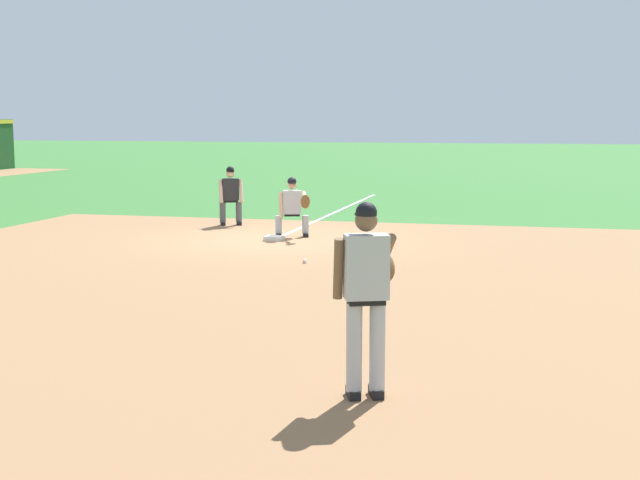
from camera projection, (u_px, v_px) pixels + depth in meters
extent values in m
plane|color=#336B2D|center=(274.00, 240.00, 19.35)|extent=(160.00, 160.00, 0.00)
cube|color=#936B47|center=(302.00, 288.00, 13.86)|extent=(18.00, 18.00, 0.01)
cube|color=white|center=(336.00, 212.00, 25.10)|extent=(11.97, 0.10, 0.00)
cube|color=white|center=(274.00, 238.00, 19.34)|extent=(0.38, 0.38, 0.09)
sphere|color=white|center=(305.00, 261.00, 16.24)|extent=(0.07, 0.07, 0.07)
cube|color=black|center=(353.00, 393.00, 8.40)|extent=(0.28, 0.20, 0.09)
cylinder|color=#B2B2B7|center=(354.00, 347.00, 8.30)|extent=(0.15, 0.15, 0.84)
cube|color=black|center=(376.00, 392.00, 8.43)|extent=(0.28, 0.20, 0.09)
cylinder|color=#B2B2B7|center=(377.00, 347.00, 8.33)|extent=(0.15, 0.15, 0.84)
cube|color=black|center=(366.00, 301.00, 8.26)|extent=(0.31, 0.39, 0.06)
cube|color=#B2B2B7|center=(366.00, 267.00, 8.21)|extent=(0.37, 0.46, 0.60)
sphere|color=brown|center=(366.00, 220.00, 8.18)|extent=(0.21, 0.21, 0.21)
sphere|color=black|center=(366.00, 213.00, 8.17)|extent=(0.20, 0.20, 0.20)
cube|color=black|center=(365.00, 214.00, 8.26)|extent=(0.16, 0.20, 0.02)
cylinder|color=brown|center=(338.00, 269.00, 8.26)|extent=(0.21, 0.15, 0.59)
cylinder|color=brown|center=(387.00, 251.00, 8.53)|extent=(0.52, 0.27, 0.41)
ellipsoid|color=brown|center=(385.00, 267.00, 8.63)|extent=(0.35, 0.29, 0.34)
cube|color=black|center=(306.00, 235.00, 19.86)|extent=(0.28, 0.19, 0.09)
cylinder|color=#B2B2B7|center=(305.00, 224.00, 19.87)|extent=(0.15, 0.15, 0.40)
cube|color=black|center=(279.00, 235.00, 19.81)|extent=(0.28, 0.19, 0.09)
cylinder|color=#B2B2B7|center=(279.00, 225.00, 19.82)|extent=(0.15, 0.15, 0.40)
cube|color=black|center=(292.00, 215.00, 19.81)|extent=(0.30, 0.39, 0.06)
cube|color=#B2B2B7|center=(292.00, 202.00, 19.77)|extent=(0.36, 0.46, 0.52)
sphere|color=tan|center=(292.00, 185.00, 19.70)|extent=(0.21, 0.21, 0.21)
sphere|color=black|center=(292.00, 182.00, 19.69)|extent=(0.20, 0.20, 0.20)
cube|color=black|center=(292.00, 183.00, 19.61)|extent=(0.16, 0.20, 0.02)
cylinder|color=tan|center=(305.00, 197.00, 19.37)|extent=(0.58, 0.28, 0.24)
cylinder|color=tan|center=(281.00, 205.00, 19.66)|extent=(0.25, 0.16, 0.58)
ellipsoid|color=brown|center=(305.00, 202.00, 19.17)|extent=(0.27, 0.26, 0.35)
cube|color=black|center=(239.00, 223.00, 22.08)|extent=(0.28, 0.21, 0.09)
cylinder|color=#515154|center=(239.00, 212.00, 22.08)|extent=(0.15, 0.15, 0.50)
cube|color=black|center=(223.00, 224.00, 22.01)|extent=(0.28, 0.21, 0.09)
cylinder|color=#515154|center=(223.00, 212.00, 22.01)|extent=(0.15, 0.15, 0.50)
cube|color=black|center=(231.00, 201.00, 22.01)|extent=(0.32, 0.39, 0.06)
cube|color=#232326|center=(230.00, 189.00, 21.97)|extent=(0.39, 0.46, 0.54)
sphere|color=#DBB28E|center=(230.00, 173.00, 21.89)|extent=(0.21, 0.21, 0.21)
sphere|color=black|center=(230.00, 170.00, 21.89)|extent=(0.20, 0.20, 0.20)
cube|color=black|center=(231.00, 172.00, 21.80)|extent=(0.17, 0.20, 0.02)
cylinder|color=#DBB28E|center=(241.00, 191.00, 21.88)|extent=(0.33, 0.22, 0.56)
cylinder|color=#DBB28E|center=(221.00, 191.00, 21.78)|extent=(0.33, 0.22, 0.56)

